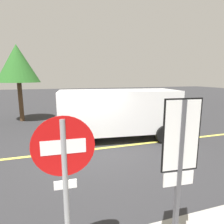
{
  "coord_description": "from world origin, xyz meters",
  "views": [
    {
      "loc": [
        -1.26,
        -6.84,
        2.78
      ],
      "look_at": [
        0.92,
        0.18,
        1.41
      ],
      "focal_mm": 30.17,
      "sensor_mm": 36.0,
      "label": 1
    }
  ],
  "objects_px": {
    "stop_sign": "(65,174)",
    "tree_left_verge": "(17,64)",
    "speed_limit_sign": "(180,154)",
    "white_van": "(118,111)"
  },
  "relations": [
    {
      "from": "speed_limit_sign",
      "to": "tree_left_verge",
      "type": "height_order",
      "value": "tree_left_verge"
    },
    {
      "from": "white_van",
      "to": "tree_left_verge",
      "type": "height_order",
      "value": "tree_left_verge"
    },
    {
      "from": "speed_limit_sign",
      "to": "stop_sign",
      "type": "bearing_deg",
      "value": 171.16
    },
    {
      "from": "stop_sign",
      "to": "tree_left_verge",
      "type": "height_order",
      "value": "tree_left_verge"
    },
    {
      "from": "speed_limit_sign",
      "to": "tree_left_verge",
      "type": "bearing_deg",
      "value": 108.07
    },
    {
      "from": "speed_limit_sign",
      "to": "tree_left_verge",
      "type": "relative_size",
      "value": 0.53
    },
    {
      "from": "speed_limit_sign",
      "to": "white_van",
      "type": "relative_size",
      "value": 0.47
    },
    {
      "from": "speed_limit_sign",
      "to": "tree_left_verge",
      "type": "xyz_separation_m",
      "value": [
        -3.58,
        10.96,
        1.8
      ]
    },
    {
      "from": "stop_sign",
      "to": "speed_limit_sign",
      "type": "xyz_separation_m",
      "value": [
        1.49,
        -0.23,
        0.17
      ]
    },
    {
      "from": "stop_sign",
      "to": "tree_left_verge",
      "type": "xyz_separation_m",
      "value": [
        -2.08,
        10.73,
        1.96
      ]
    }
  ]
}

